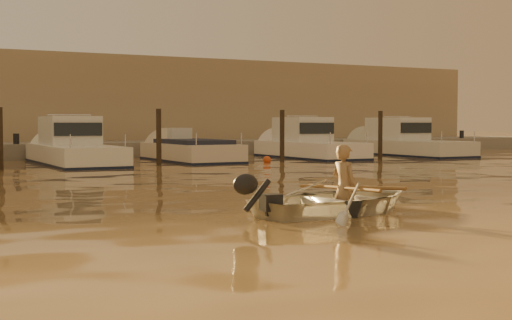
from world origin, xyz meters
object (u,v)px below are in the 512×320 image
dinghy (340,200)px  moored_boat_4 (310,143)px  waterfront_building (73,105)px  person (344,187)px  moored_boat_2 (74,147)px  moored_boat_5 (407,142)px  moored_boat_3 (190,155)px

dinghy → moored_boat_4: size_ratio=0.47×
waterfront_building → dinghy: bearing=-94.4°
dinghy → person: size_ratio=2.22×
dinghy → moored_boat_2: (-0.54, 16.08, 0.41)m
dinghy → waterfront_building: (2.09, 27.08, 2.19)m
dinghy → person: person is taller
moored_boat_5 → moored_boat_3: bearing=180.0°
person → waterfront_building: (1.99, 27.06, 1.98)m
moored_boat_4 → person: bearing=-120.4°
moored_boat_2 → moored_boat_5: size_ratio=0.98×
person → moored_boat_5: bearing=-52.2°
moored_boat_2 → moored_boat_3: bearing=0.0°
dinghy → moored_boat_3: 16.57m
moored_boat_2 → waterfront_building: (2.63, 11.00, 1.77)m
moored_boat_5 → moored_boat_2: bearing=180.0°
moored_boat_4 → waterfront_building: size_ratio=0.15×
dinghy → moored_boat_2: bearing=-7.7°
dinghy → moored_boat_4: (9.52, 16.08, 0.41)m
moored_boat_4 → waterfront_building: bearing=124.1°
dinghy → moored_boat_3: size_ratio=0.51×
person → dinghy: bearing=90.0°
moored_boat_2 → moored_boat_4: (10.07, 0.00, 0.00)m
moored_boat_2 → moored_boat_4: bearing=0.0°
moored_boat_4 → waterfront_building: 13.39m
moored_boat_3 → waterfront_building: (-1.91, 11.00, 2.17)m
moored_boat_2 → moored_boat_4: size_ratio=1.10×
dinghy → person: (0.10, 0.02, 0.21)m
moored_boat_3 → moored_boat_5: size_ratio=0.83×
person → moored_boat_5: (14.73, 16.06, 0.20)m
dinghy → moored_boat_5: (14.83, 16.08, 0.41)m
waterfront_building → moored_boat_4: bearing=-55.9°
dinghy → moored_boat_3: bearing=-23.6°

